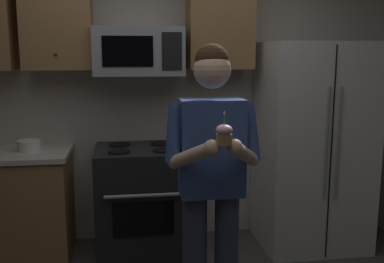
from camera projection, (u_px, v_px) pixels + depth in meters
The scene contains 8 objects.
wall_back at pixel (155, 98), 4.07m from camera, with size 4.40×0.10×2.60m, color beige.
oven_range at pixel (142, 200), 3.82m from camera, with size 0.76×0.70×0.93m.
microwave at pixel (138, 51), 3.72m from camera, with size 0.74×0.41×0.40m.
refrigerator at pixel (312, 146), 3.92m from camera, with size 0.90×0.75×1.80m.
cabinet_row_upper at pixel (67, 23), 3.64m from camera, with size 2.78×0.36×0.76m.
bowl_large_white at pixel (29, 145), 3.62m from camera, with size 0.19×0.19×0.09m.
person at pixel (212, 173), 2.67m from camera, with size 0.60×0.48×1.76m.
cupcake at pixel (224, 134), 2.30m from camera, with size 0.09×0.09×0.17m.
Camera 1 is at (-0.26, -2.32, 1.70)m, focal length 41.72 mm.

